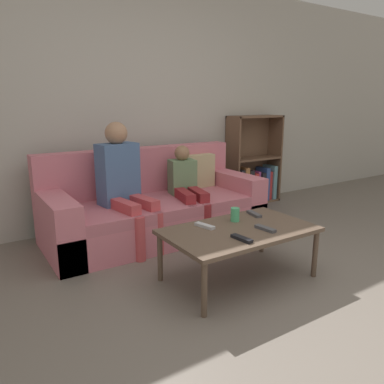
{
  "coord_description": "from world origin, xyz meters",
  "views": [
    {
      "loc": [
        -1.75,
        -1.29,
        1.32
      ],
      "look_at": [
        -0.09,
        1.29,
        0.57
      ],
      "focal_mm": 35.0,
      "sensor_mm": 36.0,
      "label": 1
    }
  ],
  "objects": [
    {
      "name": "couch",
      "position": [
        -0.13,
        1.91,
        0.27
      ],
      "size": [
        2.11,
        0.9,
        0.85
      ],
      "color": "#D1707F",
      "rests_on": "ground_plane"
    },
    {
      "name": "tv_remote_2",
      "position": [
        0.28,
        0.91,
        0.41
      ],
      "size": [
        0.08,
        0.18,
        0.02
      ],
      "rotation": [
        0.0,
        0.0,
        -0.18
      ],
      "color": "#47474C",
      "rests_on": "coffee_table"
    },
    {
      "name": "tv_remote_3",
      "position": [
        -0.24,
        0.88,
        0.41
      ],
      "size": [
        0.09,
        0.18,
        0.02
      ],
      "rotation": [
        0.0,
        0.0,
        0.24
      ],
      "color": "#B7B7BC",
      "rests_on": "coffee_table"
    },
    {
      "name": "ground_plane",
      "position": [
        0.0,
        0.0,
        0.0
      ],
      "size": [
        22.0,
        22.0,
        0.0
      ],
      "primitive_type": "plane",
      "color": "#70665B"
    },
    {
      "name": "tv_remote_1",
      "position": [
        -0.17,
        0.53,
        0.41
      ],
      "size": [
        0.06,
        0.17,
        0.02
      ],
      "rotation": [
        0.0,
        0.0,
        0.1
      ],
      "color": "black",
      "rests_on": "coffee_table"
    },
    {
      "name": "tv_remote_0",
      "position": [
        0.1,
        0.59,
        0.41
      ],
      "size": [
        0.07,
        0.17,
        0.02
      ],
      "rotation": [
        0.0,
        0.0,
        0.11
      ],
      "color": "#47474C",
      "rests_on": "coffee_table"
    },
    {
      "name": "person_child",
      "position": [
        0.17,
        1.77,
        0.49
      ],
      "size": [
        0.36,
        0.65,
        0.88
      ],
      "rotation": [
        0.0,
        0.0,
        -0.2
      ],
      "color": "maroon",
      "rests_on": "ground_plane"
    },
    {
      "name": "wall_back",
      "position": [
        0.0,
        2.5,
        1.3
      ],
      "size": [
        12.0,
        0.06,
        2.6
      ],
      "color": "#B7B2A8",
      "rests_on": "ground_plane"
    },
    {
      "name": "cup_near",
      "position": [
        0.05,
        0.87,
        0.45
      ],
      "size": [
        0.07,
        0.07,
        0.11
      ],
      "color": "#4CB77A",
      "rests_on": "coffee_table"
    },
    {
      "name": "bookshelf",
      "position": [
        1.53,
        2.34,
        0.4
      ],
      "size": [
        0.74,
        0.28,
        1.13
      ],
      "color": "brown",
      "rests_on": "ground_plane"
    },
    {
      "name": "coffee_table",
      "position": [
        -0.04,
        0.72,
        0.36
      ],
      "size": [
        1.1,
        0.66,
        0.4
      ],
      "color": "brown",
      "rests_on": "ground_plane"
    },
    {
      "name": "person_adult",
      "position": [
        -0.49,
        1.82,
        0.64
      ],
      "size": [
        0.41,
        0.66,
        1.14
      ],
      "rotation": [
        0.0,
        0.0,
        0.16
      ],
      "color": "#C6474C",
      "rests_on": "ground_plane"
    }
  ]
}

